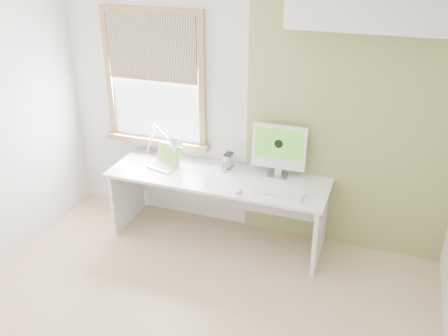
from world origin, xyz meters
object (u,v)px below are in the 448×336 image
at_px(imac, 279,148).
at_px(laptop, 166,161).
at_px(external_drive, 228,160).
at_px(desk_lamp, 169,146).
at_px(desk, 220,191).

bearing_deg(imac, laptop, -170.54).
bearing_deg(external_drive, desk_lamp, -168.94).
bearing_deg(laptop, desk, 2.16).
xyz_separation_m(desk_lamp, laptop, (-0.01, -0.07, -0.14)).
bearing_deg(external_drive, desk, -102.20).
relative_size(desk_lamp, imac, 1.15).
distance_m(desk, laptop, 0.63).
distance_m(desk, desk_lamp, 0.69).
distance_m(desk, imac, 0.76).
bearing_deg(desk_lamp, external_drive, 11.06).
distance_m(desk_lamp, external_drive, 0.63).
relative_size(desk, desk_lamp, 3.60).
bearing_deg(desk, external_drive, 77.80).
height_order(desk, imac, imac).
height_order(desk, external_drive, external_drive).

